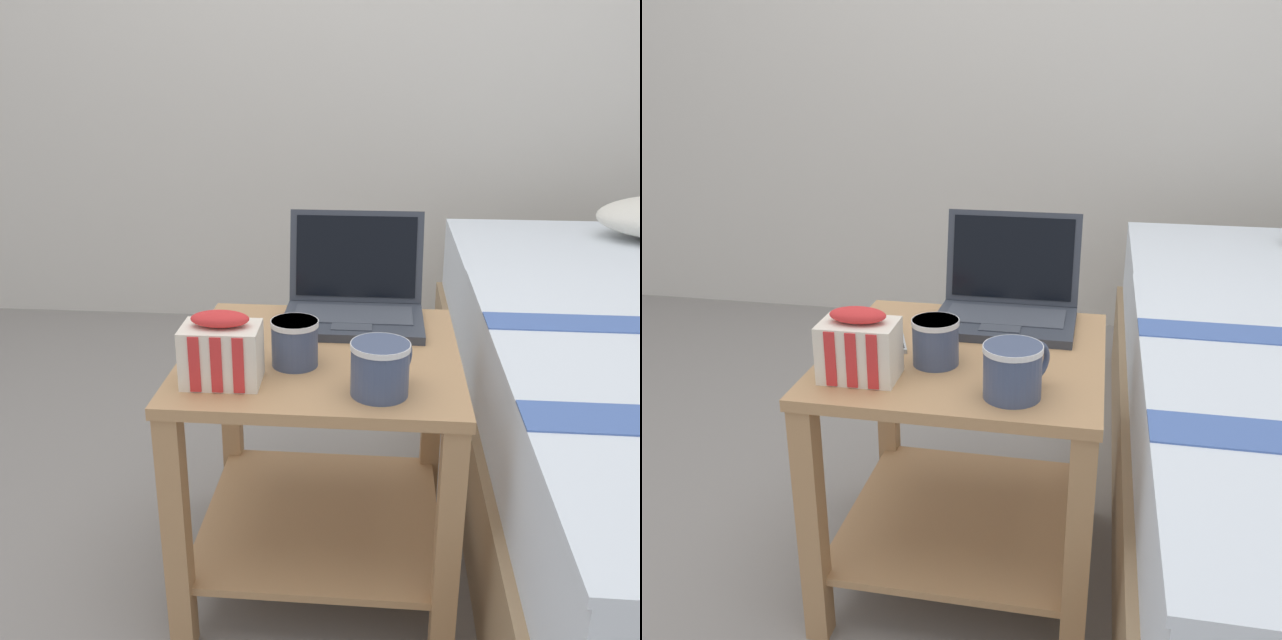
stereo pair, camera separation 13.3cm
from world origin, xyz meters
The scene contains 8 objects.
ground_plane centered at (0.00, 0.00, 0.00)m, with size 8.00×8.00×0.00m, color gray.
back_wall centered at (0.00, 1.62, 1.25)m, with size 8.00×0.05×2.50m.
bedside_table centered at (0.00, 0.00, 0.33)m, with size 0.54×0.54×0.52m.
laptop centered at (0.05, 0.19, 0.56)m, with size 0.30×0.26×0.22m.
mug_front_left centered at (0.12, -0.18, 0.57)m, with size 0.11×0.13×0.09m.
mug_front_right centered at (-0.04, -0.07, 0.56)m, with size 0.09×0.13×0.09m.
snack_bag centered at (-0.16, -0.16, 0.57)m, with size 0.14×0.10×0.13m.
cell_phone centered at (-0.17, 0.03, 0.52)m, with size 0.12×0.17×0.01m.
Camera 1 is at (0.11, -1.28, 1.05)m, focal length 40.00 mm.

